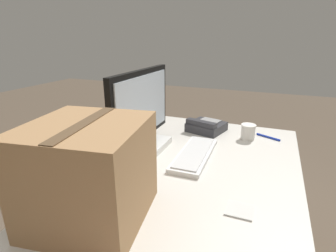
{
  "coord_description": "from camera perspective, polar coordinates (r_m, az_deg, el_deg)",
  "views": [
    {
      "loc": [
        -0.86,
        -0.28,
        1.33
      ],
      "look_at": [
        0.29,
        0.18,
        0.9
      ],
      "focal_mm": 28.0,
      "sensor_mm": 36.0,
      "label": 1
    }
  ],
  "objects": [
    {
      "name": "monitor",
      "position": [
        1.34,
        -5.69,
        1.91
      ],
      "size": [
        0.56,
        0.21,
        0.42
      ],
      "color": "white",
      "rests_on": "office_desk"
    },
    {
      "name": "keyboard",
      "position": [
        1.33,
        5.83,
        -6.09
      ],
      "size": [
        0.43,
        0.16,
        0.03
      ],
      "rotation": [
        0.0,
        0.0,
        0.03
      ],
      "color": "silver",
      "rests_on": "office_desk"
    },
    {
      "name": "desk_phone",
      "position": [
        1.68,
        8.27,
        -0.05
      ],
      "size": [
        0.24,
        0.25,
        0.08
      ],
      "rotation": [
        0.0,
        0.0,
        -0.26
      ],
      "color": "#2D2D33",
      "rests_on": "office_desk"
    },
    {
      "name": "paper_cup_right",
      "position": [
        1.6,
        17.02,
        -1.2
      ],
      "size": [
        0.09,
        0.09,
        0.09
      ],
      "color": "white",
      "rests_on": "office_desk"
    },
    {
      "name": "cardboard_box",
      "position": [
        0.88,
        -16.72,
        -9.61
      ],
      "size": [
        0.41,
        0.4,
        0.33
      ],
      "rotation": [
        0.0,
        0.0,
        0.16
      ],
      "color": "#9E754C",
      "rests_on": "office_desk"
    },
    {
      "name": "pen_marker",
      "position": [
        1.67,
        20.97,
        -2.25
      ],
      "size": [
        0.07,
        0.14,
        0.01
      ],
      "rotation": [
        0.0,
        0.0,
        4.26
      ],
      "color": "#1933B2",
      "rests_on": "office_desk"
    },
    {
      "name": "sticky_note_pad",
      "position": [
        0.99,
        15.31,
        -17.17
      ],
      "size": [
        0.09,
        0.09,
        0.01
      ],
      "color": "silver",
      "rests_on": "office_desk"
    }
  ]
}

